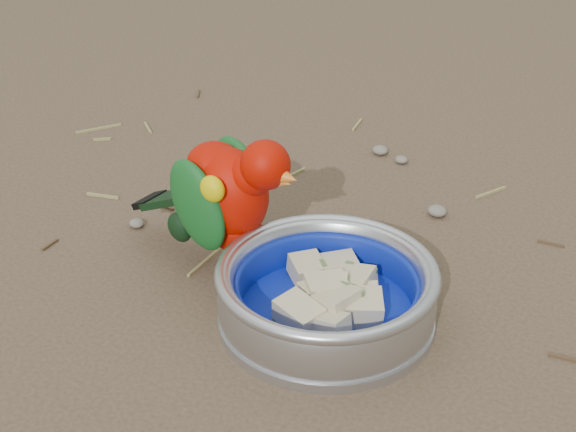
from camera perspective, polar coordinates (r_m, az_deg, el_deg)
The scene contains 6 objects.
ground at distance 0.88m, azimuth -2.61°, elevation -4.80°, with size 60.00×60.00×0.00m, color brown.
food_bowl at distance 0.83m, azimuth 2.48°, elevation -6.47°, with size 0.20×0.20×0.02m, color #B2B2BA.
bowl_wall at distance 0.82m, azimuth 2.53°, elevation -4.77°, with size 0.20×0.20×0.04m, color #B2B2BA, non-canonical shape.
fruit_wedges at distance 0.82m, azimuth 2.52°, elevation -5.18°, with size 0.12×0.12×0.03m, color #C9B98F, non-canonical shape.
lory_parrot at distance 0.88m, azimuth -3.82°, elevation 0.73°, with size 0.09×0.19×0.15m, color #AE0C00, non-canonical shape.
ground_debris at distance 0.94m, azimuth -0.87°, elevation -2.21°, with size 0.90×0.80×0.01m, color olive, non-canonical shape.
Camera 1 is at (0.44, -0.58, 0.50)m, focal length 55.00 mm.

